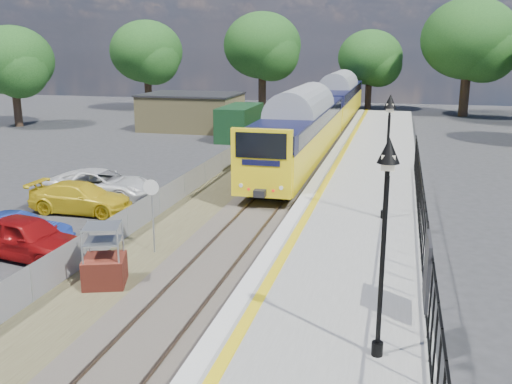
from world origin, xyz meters
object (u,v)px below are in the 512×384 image
(car_red, at_px, (27,237))
(car_white, at_px, (100,185))
(victorian_lamp_south, at_px, (386,198))
(train, at_px, (324,110))
(speed_sign, at_px, (152,204))
(car_blue, at_px, (17,232))
(victorian_lamp_north, at_px, (389,128))
(brick_plinth, at_px, (104,257))
(car_yellow, at_px, (81,198))

(car_red, xyz_separation_m, car_white, (-1.47, 7.67, -0.03))
(victorian_lamp_south, xyz_separation_m, train, (-5.50, 32.80, -1.96))
(speed_sign, relative_size, car_red, 0.62)
(victorian_lamp_south, relative_size, car_blue, 1.21)
(victorian_lamp_north, height_order, train, victorian_lamp_north)
(car_blue, bearing_deg, train, -24.49)
(train, height_order, brick_plinth, train)
(train, relative_size, car_blue, 10.70)
(train, height_order, car_blue, train)
(car_red, bearing_deg, victorian_lamp_south, -102.43)
(car_red, bearing_deg, speed_sign, -59.88)
(speed_sign, bearing_deg, car_yellow, 132.41)
(car_red, bearing_deg, brick_plinth, -101.18)
(victorian_lamp_south, xyz_separation_m, car_blue, (-13.05, 5.94, -3.67))
(victorian_lamp_north, distance_m, brick_plinth, 10.82)
(car_blue, bearing_deg, victorian_lamp_north, -81.25)
(brick_plinth, bearing_deg, car_white, 119.67)
(victorian_lamp_north, height_order, brick_plinth, victorian_lamp_north)
(victorian_lamp_north, distance_m, car_blue, 13.97)
(train, xyz_separation_m, car_yellow, (-7.75, -22.18, -1.67))
(train, bearing_deg, brick_plinth, -95.48)
(train, distance_m, speed_sign, 26.33)
(car_blue, bearing_deg, car_white, -4.80)
(speed_sign, xyz_separation_m, car_red, (-4.06, -1.43, -1.09))
(car_red, xyz_separation_m, car_yellow, (-1.19, 5.45, -0.08))
(victorian_lamp_north, xyz_separation_m, car_blue, (-12.85, -4.06, -3.67))
(victorian_lamp_north, bearing_deg, car_white, 167.99)
(speed_sign, relative_size, car_white, 0.53)
(victorian_lamp_north, distance_m, car_yellow, 13.56)
(speed_sign, relative_size, car_blue, 0.71)
(train, distance_m, car_white, 21.58)
(victorian_lamp_south, height_order, train, victorian_lamp_south)
(speed_sign, height_order, car_red, speed_sign)
(victorian_lamp_north, height_order, car_white, victorian_lamp_north)
(victorian_lamp_south, bearing_deg, brick_plinth, 156.26)
(car_red, bearing_deg, train, -2.60)
(victorian_lamp_north, bearing_deg, victorian_lamp_south, -88.85)
(car_blue, xyz_separation_m, car_white, (-0.48, 6.90, 0.09))
(victorian_lamp_north, xyz_separation_m, train, (-5.30, 22.80, -1.96))
(victorian_lamp_south, relative_size, brick_plinth, 2.33)
(victorian_lamp_north, distance_m, speed_sign, 8.86)
(victorian_lamp_north, relative_size, car_white, 0.89)
(train, xyz_separation_m, car_blue, (-7.55, -26.86, -1.71))
(car_blue, height_order, car_white, car_white)
(car_yellow, distance_m, car_white, 2.24)
(victorian_lamp_south, distance_m, speed_sign, 10.65)
(speed_sign, distance_m, car_blue, 5.24)
(victorian_lamp_south, bearing_deg, train, 99.52)
(train, relative_size, car_yellow, 8.83)
(brick_plinth, relative_size, car_blue, 0.52)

